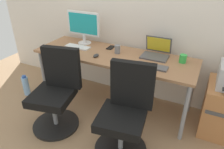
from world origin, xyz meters
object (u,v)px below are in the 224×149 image
at_px(office_chair_right, 125,115).
at_px(water_bottle_on_floor, 26,86).
at_px(office_chair_left, 56,93).
at_px(open_laptop, 156,52).
at_px(desktop_monitor, 84,25).
at_px(coffee_mug, 183,59).

bearing_deg(office_chair_right, water_bottle_on_floor, 170.44).
relative_size(office_chair_left, office_chair_right, 1.00).
xyz_separation_m(water_bottle_on_floor, open_laptop, (1.71, 0.55, 0.64)).
relative_size(water_bottle_on_floor, desktop_monitor, 0.65).
bearing_deg(coffee_mug, open_laptop, 171.00).
relative_size(water_bottle_on_floor, coffee_mug, 3.37).
distance_m(office_chair_left, open_laptop, 1.26).
distance_m(office_chair_right, open_laptop, 0.91).
relative_size(water_bottle_on_floor, open_laptop, 1.00).
xyz_separation_m(desktop_monitor, coffee_mug, (1.33, -0.05, -0.20)).
bearing_deg(desktop_monitor, office_chair_right, -40.44).
relative_size(office_chair_left, desktop_monitor, 1.96).
height_order(office_chair_right, desktop_monitor, desktop_monitor).
bearing_deg(water_bottle_on_floor, open_laptop, 17.85).
height_order(office_chair_right, water_bottle_on_floor, office_chair_right).
bearing_deg(coffee_mug, office_chair_left, -146.96).
height_order(water_bottle_on_floor, coffee_mug, coffee_mug).
bearing_deg(office_chair_left, water_bottle_on_floor, 161.24).
relative_size(office_chair_right, desktop_monitor, 1.96).
height_order(office_chair_left, office_chair_right, same).
bearing_deg(office_chair_right, desktop_monitor, 139.56).
height_order(office_chair_right, open_laptop, open_laptop).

